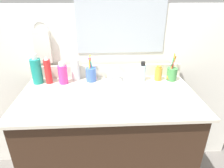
{
  "coord_description": "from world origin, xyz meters",
  "views": [
    {
      "loc": [
        -0.03,
        -1.03,
        1.37
      ],
      "look_at": [
        0.02,
        0.0,
        0.88
      ],
      "focal_mm": 31.33,
      "sensor_mm": 36.0,
      "label": 1
    }
  ],
  "objects_px": {
    "bottle_soap_pink": "(63,74)",
    "bottle_spray_red": "(48,71)",
    "bottle_oil_amber": "(158,74)",
    "hand_towel": "(43,47)",
    "cup_blue_plastic": "(91,74)",
    "faucet": "(118,77)",
    "cup_green": "(172,73)",
    "bottle_lotion_white": "(75,69)",
    "bottle_mouthwash_teal": "(37,71)",
    "bottle_gel_clear": "(142,72)"
  },
  "relations": [
    {
      "from": "bottle_soap_pink",
      "to": "bottle_spray_red",
      "type": "bearing_deg",
      "value": 174.99
    },
    {
      "from": "bottle_soap_pink",
      "to": "bottle_oil_amber",
      "type": "relative_size",
      "value": 1.43
    },
    {
      "from": "hand_towel",
      "to": "cup_blue_plastic",
      "type": "relative_size",
      "value": 1.18
    },
    {
      "from": "faucet",
      "to": "bottle_spray_red",
      "type": "height_order",
      "value": "bottle_spray_red"
    },
    {
      "from": "bottle_spray_red",
      "to": "cup_blue_plastic",
      "type": "distance_m",
      "value": 0.28
    },
    {
      "from": "faucet",
      "to": "cup_green",
      "type": "bearing_deg",
      "value": -1.85
    },
    {
      "from": "bottle_soap_pink",
      "to": "bottle_lotion_white",
      "type": "height_order",
      "value": "bottle_lotion_white"
    },
    {
      "from": "bottle_soap_pink",
      "to": "bottle_oil_amber",
      "type": "distance_m",
      "value": 0.65
    },
    {
      "from": "hand_towel",
      "to": "bottle_lotion_white",
      "type": "relative_size",
      "value": 1.29
    },
    {
      "from": "bottle_mouthwash_teal",
      "to": "cup_blue_plastic",
      "type": "distance_m",
      "value": 0.36
    },
    {
      "from": "bottle_spray_red",
      "to": "cup_green",
      "type": "bearing_deg",
      "value": 0.18
    },
    {
      "from": "faucet",
      "to": "bottle_spray_red",
      "type": "bearing_deg",
      "value": -178.22
    },
    {
      "from": "faucet",
      "to": "bottle_mouthwash_teal",
      "type": "relative_size",
      "value": 0.79
    },
    {
      "from": "hand_towel",
      "to": "bottle_mouthwash_teal",
      "type": "distance_m",
      "value": 0.17
    },
    {
      "from": "hand_towel",
      "to": "bottle_oil_amber",
      "type": "distance_m",
      "value": 0.81
    },
    {
      "from": "bottle_gel_clear",
      "to": "bottle_mouthwash_teal",
      "type": "bearing_deg",
      "value": 179.94
    },
    {
      "from": "bottle_spray_red",
      "to": "bottle_gel_clear",
      "type": "height_order",
      "value": "bottle_spray_red"
    },
    {
      "from": "bottle_mouthwash_teal",
      "to": "cup_green",
      "type": "relative_size",
      "value": 1.02
    },
    {
      "from": "faucet",
      "to": "bottle_soap_pink",
      "type": "relative_size",
      "value": 1.07
    },
    {
      "from": "bottle_oil_amber",
      "to": "cup_green",
      "type": "bearing_deg",
      "value": -4.4
    },
    {
      "from": "bottle_lotion_white",
      "to": "bottle_gel_clear",
      "type": "bearing_deg",
      "value": -5.7
    },
    {
      "from": "bottle_oil_amber",
      "to": "cup_green",
      "type": "relative_size",
      "value": 0.53
    },
    {
      "from": "bottle_lotion_white",
      "to": "bottle_spray_red",
      "type": "bearing_deg",
      "value": -163.89
    },
    {
      "from": "cup_green",
      "to": "cup_blue_plastic",
      "type": "bearing_deg",
      "value": 178.4
    },
    {
      "from": "bottle_mouthwash_teal",
      "to": "bottle_oil_amber",
      "type": "distance_m",
      "value": 0.82
    },
    {
      "from": "bottle_soap_pink",
      "to": "cup_blue_plastic",
      "type": "height_order",
      "value": "cup_blue_plastic"
    },
    {
      "from": "bottle_mouthwash_teal",
      "to": "bottle_gel_clear",
      "type": "xyz_separation_m",
      "value": [
        0.7,
        -0.0,
        -0.03
      ]
    },
    {
      "from": "bottle_mouthwash_teal",
      "to": "bottle_oil_amber",
      "type": "bearing_deg",
      "value": 0.32
    },
    {
      "from": "bottle_soap_pink",
      "to": "cup_green",
      "type": "bearing_deg",
      "value": 0.86
    },
    {
      "from": "cup_blue_plastic",
      "to": "bottle_spray_red",
      "type": "bearing_deg",
      "value": -176.31
    },
    {
      "from": "faucet",
      "to": "cup_blue_plastic",
      "type": "distance_m",
      "value": 0.19
    },
    {
      "from": "faucet",
      "to": "hand_towel",
      "type": "bearing_deg",
      "value": 169.83
    },
    {
      "from": "cup_green",
      "to": "bottle_spray_red",
      "type": "bearing_deg",
      "value": -179.82
    },
    {
      "from": "bottle_soap_pink",
      "to": "bottle_gel_clear",
      "type": "relative_size",
      "value": 1.09
    },
    {
      "from": "bottle_mouthwash_teal",
      "to": "bottle_oil_amber",
      "type": "relative_size",
      "value": 1.94
    },
    {
      "from": "bottle_mouthwash_teal",
      "to": "cup_green",
      "type": "distance_m",
      "value": 0.91
    },
    {
      "from": "cup_blue_plastic",
      "to": "cup_green",
      "type": "bearing_deg",
      "value": -1.6
    },
    {
      "from": "bottle_spray_red",
      "to": "bottle_lotion_white",
      "type": "xyz_separation_m",
      "value": [
        0.17,
        0.05,
        -0.01
      ]
    },
    {
      "from": "hand_towel",
      "to": "cup_blue_plastic",
      "type": "bearing_deg",
      "value": -15.23
    },
    {
      "from": "hand_towel",
      "to": "cup_blue_plastic",
      "type": "xyz_separation_m",
      "value": [
        0.32,
        -0.09,
        -0.17
      ]
    },
    {
      "from": "bottle_soap_pink",
      "to": "cup_blue_plastic",
      "type": "bearing_deg",
      "value": 8.25
    },
    {
      "from": "bottle_spray_red",
      "to": "bottle_lotion_white",
      "type": "distance_m",
      "value": 0.18
    },
    {
      "from": "bottle_oil_amber",
      "to": "faucet",
      "type": "bearing_deg",
      "value": 179.0
    },
    {
      "from": "bottle_spray_red",
      "to": "bottle_oil_amber",
      "type": "distance_m",
      "value": 0.74
    },
    {
      "from": "bottle_spray_red",
      "to": "bottle_lotion_white",
      "type": "relative_size",
      "value": 1.09
    },
    {
      "from": "bottle_soap_pink",
      "to": "cup_blue_plastic",
      "type": "distance_m",
      "value": 0.19
    },
    {
      "from": "bottle_soap_pink",
      "to": "cup_blue_plastic",
      "type": "xyz_separation_m",
      "value": [
        0.18,
        0.03,
        -0.02
      ]
    },
    {
      "from": "hand_towel",
      "to": "faucet",
      "type": "height_order",
      "value": "hand_towel"
    },
    {
      "from": "hand_towel",
      "to": "bottle_mouthwash_teal",
      "type": "relative_size",
      "value": 1.09
    },
    {
      "from": "hand_towel",
      "to": "bottle_gel_clear",
      "type": "xyz_separation_m",
      "value": [
        0.67,
        -0.1,
        -0.16
      ]
    }
  ]
}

